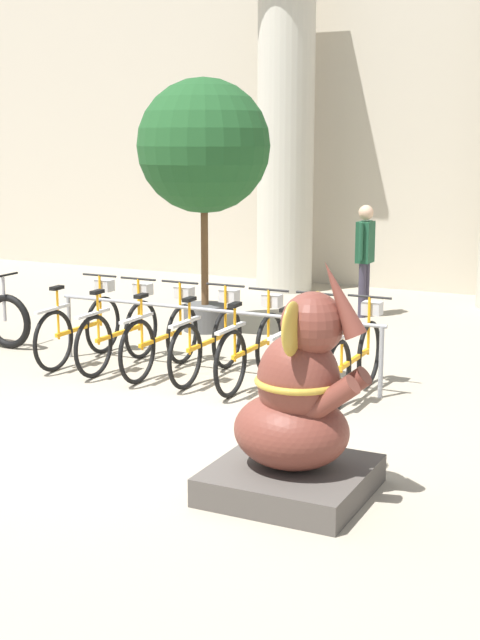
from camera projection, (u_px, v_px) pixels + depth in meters
The scene contains 14 objects.
ground_plane at pixel (145, 430), 8.16m from camera, with size 60.00×60.00×0.00m, color #9E937F.
building_facade at pixel (413, 115), 15.11m from camera, with size 20.00×0.20×6.00m.
column_left at pixel (286, 138), 15.13m from camera, with size 1.21×1.21×5.16m.
bike_rack at pixel (212, 322), 9.89m from camera, with size 4.02×0.05×0.77m.
bicycle_0 at pixel (81, 327), 10.58m from camera, with size 0.48×1.69×0.99m.
bicycle_1 at pixel (120, 332), 10.31m from camera, with size 0.48×1.69×0.99m.
bicycle_2 at pixel (162, 337), 10.07m from camera, with size 0.48×1.69×0.99m.
bicycle_3 at pixel (208, 341), 9.86m from camera, with size 0.48×1.69×0.99m.
bicycle_4 at pixel (252, 348), 9.56m from camera, with size 0.48×1.69×0.99m.
bicycle_5 at pixel (302, 353), 9.32m from camera, with size 0.48×1.69×0.99m.
bicycle_6 at pixel (355, 358), 9.13m from camera, with size 0.48×1.69×0.99m.
elephant_statue at pixel (297, 417), 6.56m from camera, with size 1.13×1.13×1.81m.
person_pedestrian at pixel (365, 250), 13.12m from camera, with size 0.22×0.47×1.66m.
potted_tree at pixel (204, 150), 11.87m from camera, with size 1.79×1.79×3.41m.
Camera 1 is at (4.22, -6.60, 2.63)m, focal length 50.00 mm.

